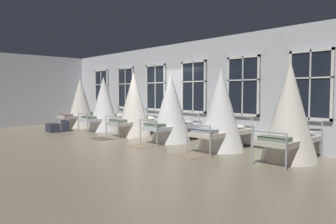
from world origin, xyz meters
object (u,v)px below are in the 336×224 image
(cot_third, at_px, (134,105))
(cot_first, at_px, (80,103))
(travel_trunk, at_px, (53,128))
(cot_fourth, at_px, (171,109))
(cot_fifth, at_px, (221,111))
(cot_second, at_px, (104,105))
(suitcase_dark, at_px, (65,126))
(cot_sixth, at_px, (290,113))

(cot_third, bearing_deg, cot_first, 90.99)
(travel_trunk, bearing_deg, cot_fourth, 19.32)
(cot_fifth, height_order, travel_trunk, cot_fifth)
(cot_third, bearing_deg, travel_trunk, 120.92)
(cot_first, xyz_separation_m, cot_fifth, (8.14, 0.02, -0.00))
(cot_second, bearing_deg, cot_first, 92.36)
(cot_fourth, height_order, cot_fifth, cot_fifth)
(cot_first, relative_size, cot_fourth, 1.02)
(cot_third, distance_m, cot_fourth, 2.05)
(cot_second, relative_size, suitcase_dark, 3.86)
(cot_second, distance_m, cot_fourth, 4.12)
(cot_first, xyz_separation_m, cot_fourth, (6.08, 0.03, -0.02))
(cot_second, xyz_separation_m, cot_fourth, (4.12, -0.01, -0.01))
(cot_first, relative_size, travel_trunk, 3.57)
(cot_first, bearing_deg, cot_sixth, -88.43)
(cot_first, xyz_separation_m, cot_sixth, (10.12, 0.07, 0.03))
(cot_second, bearing_deg, suitcase_dark, 143.42)
(cot_fourth, bearing_deg, cot_second, 88.54)
(cot_third, height_order, suitcase_dark, cot_third)
(cot_fourth, height_order, travel_trunk, cot_fourth)
(cot_second, xyz_separation_m, suitcase_dark, (-0.98, -1.27, -0.87))
(cot_sixth, relative_size, travel_trunk, 3.66)
(cot_third, bearing_deg, cot_fifth, -90.43)
(cot_first, distance_m, cot_sixth, 10.12)
(cot_fifth, bearing_deg, cot_third, 88.19)
(cot_fourth, height_order, cot_sixth, cot_sixth)
(cot_third, height_order, cot_fifth, cot_third)
(cot_second, height_order, travel_trunk, cot_second)
(cot_fifth, relative_size, suitcase_dark, 3.90)
(cot_second, height_order, suitcase_dark, cot_second)
(cot_second, height_order, cot_fourth, cot_second)
(cot_fourth, relative_size, cot_sixth, 0.96)
(cot_fifth, xyz_separation_m, suitcase_dark, (-7.16, -1.24, -0.88))
(cot_third, bearing_deg, suitcase_dark, 112.92)
(cot_third, bearing_deg, cot_sixth, -89.75)
(cot_third, distance_m, travel_trunk, 3.68)
(cot_third, distance_m, cot_sixth, 6.08)
(suitcase_dark, bearing_deg, travel_trunk, -79.84)
(cot_third, xyz_separation_m, cot_sixth, (6.08, 0.01, -0.01))
(cot_fourth, distance_m, travel_trunk, 5.47)
(cot_fourth, relative_size, travel_trunk, 3.50)
(cot_second, bearing_deg, travel_trunk, 152.78)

